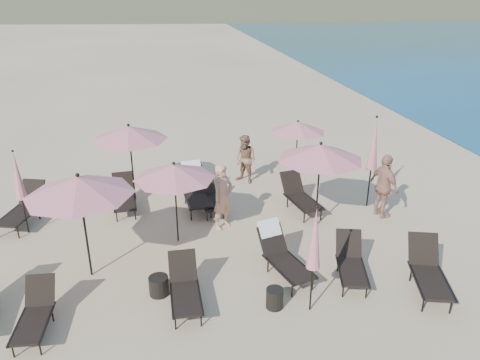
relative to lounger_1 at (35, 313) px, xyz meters
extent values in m
plane|color=#D6BA8C|center=(4.56, 0.53, -0.40)|extent=(800.00, 800.00, 0.00)
cube|color=black|center=(-0.01, -0.25, -0.09)|extent=(0.60, 1.09, 0.04)
cube|color=black|center=(0.02, 0.47, 0.18)|extent=(0.57, 0.43, 0.55)
cylinder|color=black|center=(-0.26, -0.68, -0.24)|extent=(0.03, 0.03, 0.30)
cylinder|color=black|center=(-0.22, 0.23, -0.24)|extent=(0.03, 0.03, 0.30)
cylinder|color=black|center=(0.20, -0.70, -0.24)|extent=(0.03, 0.03, 0.30)
cylinder|color=black|center=(0.24, 0.21, -0.24)|extent=(0.03, 0.03, 0.30)
cube|color=black|center=(-0.28, -0.19, -0.08)|extent=(0.10, 1.20, 0.04)
cube|color=black|center=(0.26, -0.22, -0.08)|extent=(0.10, 1.20, 0.04)
cube|color=black|center=(2.83, 0.03, -0.06)|extent=(0.59, 1.14, 0.05)
cube|color=black|center=(2.82, 0.79, 0.21)|extent=(0.59, 0.43, 0.58)
cylinder|color=black|center=(2.59, -0.44, -0.23)|extent=(0.03, 0.03, 0.32)
cylinder|color=black|center=(2.58, 0.53, -0.23)|extent=(0.03, 0.03, 0.32)
cylinder|color=black|center=(3.08, -0.44, -0.23)|extent=(0.03, 0.03, 0.32)
cylinder|color=black|center=(3.07, 0.53, -0.23)|extent=(0.03, 0.03, 0.32)
cube|color=black|center=(2.55, 0.07, -0.06)|extent=(0.05, 1.27, 0.04)
cube|color=black|center=(3.11, 0.08, -0.06)|extent=(0.05, 1.27, 0.04)
cube|color=black|center=(5.16, 0.70, -0.05)|extent=(0.93, 1.32, 0.05)
cube|color=black|center=(4.94, 1.46, 0.25)|extent=(0.72, 0.61, 0.61)
cylinder|color=black|center=(5.06, 0.14, -0.23)|extent=(0.04, 0.04, 0.34)
cylinder|color=black|center=(4.77, 1.13, -0.23)|extent=(0.04, 0.04, 0.34)
cylinder|color=black|center=(5.55, 0.29, -0.23)|extent=(0.04, 0.04, 0.34)
cylinder|color=black|center=(5.26, 1.27, -0.23)|extent=(0.04, 0.04, 0.34)
cube|color=black|center=(4.86, 0.66, -0.04)|extent=(0.42, 1.30, 0.04)
cube|color=black|center=(5.43, 0.83, -0.04)|extent=(0.42, 1.30, 0.04)
cube|color=silver|center=(4.89, 1.60, 0.48)|extent=(0.59, 0.42, 0.37)
cube|color=black|center=(6.46, 0.34, -0.07)|extent=(0.84, 1.22, 0.05)
cube|color=black|center=(6.64, 1.06, 0.20)|extent=(0.66, 0.55, 0.57)
cylinder|color=black|center=(6.11, -0.05, -0.24)|extent=(0.03, 0.03, 0.32)
cylinder|color=black|center=(6.35, 0.87, -0.24)|extent=(0.03, 0.03, 0.32)
cylinder|color=black|center=(6.57, -0.17, -0.24)|extent=(0.03, 0.03, 0.32)
cylinder|color=black|center=(6.81, 0.75, -0.24)|extent=(0.03, 0.03, 0.32)
cube|color=black|center=(6.20, 0.45, -0.06)|extent=(0.35, 1.22, 0.04)
cube|color=black|center=(6.74, 0.31, -0.06)|extent=(0.35, 1.22, 0.04)
cube|color=black|center=(7.91, -0.37, -0.03)|extent=(0.96, 1.37, 0.05)
cube|color=black|center=(8.14, 0.44, 0.27)|extent=(0.75, 0.63, 0.64)
cylinder|color=black|center=(7.50, -0.79, -0.22)|extent=(0.04, 0.04, 0.35)
cylinder|color=black|center=(7.80, 0.24, -0.22)|extent=(0.04, 0.04, 0.35)
cylinder|color=black|center=(8.02, -0.94, -0.22)|extent=(0.04, 0.04, 0.35)
cylinder|color=black|center=(8.32, 0.09, -0.22)|extent=(0.04, 0.04, 0.35)
cube|color=black|center=(7.62, -0.23, -0.02)|extent=(0.43, 1.35, 0.04)
cube|color=black|center=(8.22, -0.40, -0.02)|extent=(0.43, 1.35, 0.04)
cube|color=black|center=(-1.36, 4.35, -0.03)|extent=(0.98, 1.40, 0.05)
cube|color=black|center=(-1.12, 5.17, 0.29)|extent=(0.76, 0.64, 0.65)
cylinder|color=black|center=(-1.47, 4.96, -0.22)|extent=(0.04, 0.04, 0.36)
cylinder|color=black|center=(-1.25, 3.77, -0.22)|extent=(0.04, 0.04, 0.36)
cylinder|color=black|center=(-0.94, 4.81, -0.22)|extent=(0.04, 0.04, 0.36)
cube|color=black|center=(-1.65, 4.49, -0.02)|extent=(0.44, 1.38, 0.04)
cube|color=black|center=(-1.04, 4.31, -0.02)|extent=(0.44, 1.38, 0.04)
cube|color=black|center=(1.41, 4.76, -0.06)|extent=(0.69, 1.20, 0.05)
cube|color=black|center=(1.35, 5.53, 0.23)|extent=(0.63, 0.49, 0.60)
cylinder|color=black|center=(1.21, 4.26, -0.23)|extent=(0.03, 0.03, 0.33)
cylinder|color=black|center=(1.12, 5.25, -0.23)|extent=(0.03, 0.03, 0.33)
cylinder|color=black|center=(1.71, 4.30, -0.23)|extent=(0.03, 0.03, 0.33)
cylinder|color=black|center=(1.62, 5.29, -0.23)|extent=(0.03, 0.03, 0.33)
cube|color=black|center=(1.12, 4.78, -0.05)|extent=(0.15, 1.30, 0.04)
cube|color=black|center=(1.70, 4.83, -0.05)|extent=(0.15, 1.30, 0.04)
cube|color=black|center=(3.86, 4.34, -0.08)|extent=(0.68, 1.14, 0.04)
cube|color=black|center=(3.77, 5.06, 0.19)|extent=(0.60, 0.47, 0.56)
cylinder|color=black|center=(3.68, 3.86, -0.24)|extent=(0.03, 0.03, 0.31)
cylinder|color=black|center=(3.57, 4.78, -0.24)|extent=(0.03, 0.03, 0.31)
cylinder|color=black|center=(4.14, 3.92, -0.24)|extent=(0.03, 0.03, 0.31)
cylinder|color=black|center=(4.03, 4.84, -0.24)|extent=(0.03, 0.03, 0.31)
cube|color=black|center=(3.58, 4.35, -0.07)|extent=(0.18, 1.21, 0.04)
cube|color=black|center=(4.12, 4.42, -0.07)|extent=(0.18, 1.21, 0.04)
cube|color=black|center=(3.48, 4.54, -0.02)|extent=(0.77, 1.35, 0.05)
cube|color=black|center=(3.42, 5.41, 0.30)|extent=(0.71, 0.54, 0.67)
cylinder|color=black|center=(3.24, 3.98, -0.21)|extent=(0.04, 0.04, 0.37)
cylinder|color=black|center=(3.16, 5.09, -0.21)|extent=(0.04, 0.04, 0.37)
cylinder|color=black|center=(3.81, 4.02, -0.21)|extent=(0.04, 0.04, 0.37)
cylinder|color=black|center=(3.72, 5.14, -0.21)|extent=(0.04, 0.04, 0.37)
cube|color=black|center=(3.16, 4.57, -0.01)|extent=(0.16, 1.46, 0.04)
cube|color=black|center=(3.80, 4.62, -0.01)|extent=(0.16, 1.46, 0.04)
cube|color=silver|center=(3.40, 5.57, 0.56)|extent=(0.61, 0.35, 0.40)
cube|color=black|center=(6.46, 3.83, -0.04)|extent=(0.84, 1.31, 0.05)
cube|color=black|center=(6.31, 4.63, 0.26)|extent=(0.70, 0.57, 0.63)
cylinder|color=black|center=(6.30, 3.28, -0.22)|extent=(0.04, 0.04, 0.34)
cylinder|color=black|center=(6.10, 4.30, -0.22)|extent=(0.04, 0.04, 0.34)
cylinder|color=black|center=(6.81, 3.38, -0.22)|extent=(0.04, 0.04, 0.34)
cylinder|color=black|center=(6.62, 4.40, -0.22)|extent=(0.04, 0.04, 0.34)
cube|color=black|center=(6.15, 3.82, -0.03)|extent=(0.29, 1.35, 0.04)
cube|color=black|center=(6.75, 3.93, -0.03)|extent=(0.29, 1.35, 0.04)
cylinder|color=black|center=(0.80, 1.73, 0.76)|extent=(0.05, 0.05, 2.31)
cone|color=#D1767F|center=(0.80, 1.73, 1.81)|extent=(2.31, 2.31, 0.42)
sphere|color=black|center=(0.80, 1.73, 2.05)|extent=(0.09, 0.09, 0.09)
cylinder|color=black|center=(2.82, 2.92, 0.61)|extent=(0.04, 0.04, 2.01)
cone|color=#D1767F|center=(2.82, 2.92, 1.52)|extent=(2.01, 2.01, 0.36)
sphere|color=black|center=(2.82, 2.92, 1.73)|extent=(0.08, 0.08, 0.08)
cylinder|color=black|center=(6.56, 3.07, 0.72)|extent=(0.05, 0.05, 2.24)
cone|color=#D1767F|center=(6.56, 3.07, 1.74)|extent=(2.24, 2.24, 0.41)
sphere|color=black|center=(6.56, 3.07, 1.97)|extent=(0.09, 0.09, 0.09)
cylinder|color=black|center=(1.66, 5.69, 0.72)|extent=(0.05, 0.05, 2.22)
cone|color=#D1767F|center=(1.66, 5.69, 1.72)|extent=(2.22, 2.22, 0.40)
sphere|color=black|center=(1.66, 5.69, 1.96)|extent=(0.08, 0.08, 0.08)
cylinder|color=black|center=(7.02, 6.59, 0.53)|extent=(0.04, 0.04, 1.85)
cone|color=#D1767F|center=(7.02, 6.59, 1.37)|extent=(1.85, 1.85, 0.34)
sphere|color=black|center=(7.02, 6.59, 1.57)|extent=(0.07, 0.07, 0.07)
cylinder|color=black|center=(5.30, -0.33, 0.11)|extent=(0.04, 0.04, 1.01)
cone|color=#D1767F|center=(5.30, -0.33, 1.25)|extent=(0.27, 0.27, 1.28)
sphere|color=black|center=(5.30, -0.33, 1.92)|extent=(0.06, 0.06, 0.06)
cylinder|color=black|center=(8.48, 4.02, 0.20)|extent=(0.04, 0.04, 1.18)
cone|color=#D1767F|center=(8.48, 4.02, 1.54)|extent=(0.32, 0.32, 1.50)
sphere|color=black|center=(8.48, 4.02, 2.32)|extent=(0.08, 0.08, 0.08)
cylinder|color=black|center=(-1.07, 4.04, 0.10)|extent=(0.04, 0.04, 1.00)
cone|color=#D1767F|center=(-1.07, 4.04, 1.24)|extent=(0.27, 0.27, 1.27)
sphere|color=black|center=(-1.07, 4.04, 1.90)|extent=(0.06, 0.06, 0.06)
cylinder|color=black|center=(2.30, 0.73, -0.19)|extent=(0.42, 0.42, 0.42)
cylinder|color=black|center=(4.61, -0.12, -0.18)|extent=(0.36, 0.36, 0.43)
imported|color=tan|center=(4.07, 3.45, 0.51)|extent=(0.78, 0.75, 1.80)
imported|color=#8C6548|center=(5.24, 6.40, 0.41)|extent=(0.98, 0.99, 1.61)
imported|color=tan|center=(8.56, 3.30, 0.53)|extent=(0.70, 1.16, 1.84)
camera|label=1|loc=(2.55, -7.69, 5.70)|focal=35.00mm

